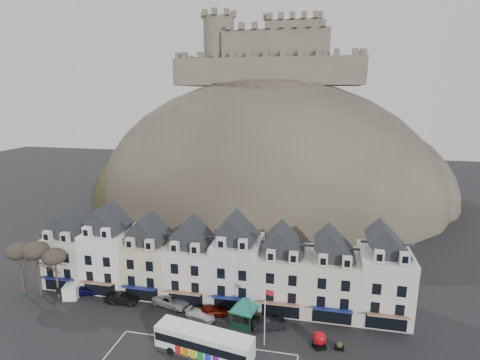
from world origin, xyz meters
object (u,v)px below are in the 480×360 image
red_buoy (319,339)px  car_charcoal (270,323)px  white_van (75,287)px  car_black (122,299)px  car_navy (83,290)px  car_silver (171,300)px  bus (204,342)px  flagpole (265,313)px  bus_shelter (244,303)px  car_white (200,315)px  car_maroon (211,311)px

red_buoy → car_charcoal: red_buoy is taller
car_charcoal → white_van: bearing=64.4°
red_buoy → car_black: red_buoy is taller
red_buoy → car_navy: size_ratio=0.45×
white_van → car_silver: (15.72, -0.04, -0.28)m
bus → flagpole: flagpole is taller
car_silver → car_charcoal: bearing=-83.3°
car_navy → car_charcoal: bearing=-114.2°
car_silver → car_charcoal: (14.67, -2.46, -0.03)m
bus → car_black: (-15.10, 8.32, -1.07)m
car_silver → bus_shelter: bearing=-86.1°
car_navy → car_charcoal: (28.98, -2.50, -0.03)m
flagpole → car_charcoal: 5.11m
car_navy → car_charcoal: 29.09m
bus → car_white: bus is taller
car_navy → car_white: bearing=-116.6°
car_silver → car_white: bearing=-99.1°
bus_shelter → red_buoy: size_ratio=3.07×
car_maroon → flagpole: bearing=-143.0°
bus → car_white: size_ratio=2.84×
bus → white_van: bearing=168.4°
car_charcoal → bus: bearing=114.4°
car_black → car_white: bearing=-98.8°
car_navy → bus_shelter: bearing=-114.9°
red_buoy → car_black: (-28.27, 3.93, -0.29)m
red_buoy → car_maroon: red_buoy is taller
car_maroon → bus: bearing=166.9°
bus_shelter → car_charcoal: bearing=11.5°
car_navy → car_black: size_ratio=0.98×
flagpole → car_black: size_ratio=1.68×
car_black → car_maroon: size_ratio=1.02×
car_black → car_charcoal: size_ratio=1.02×
car_black → car_white: size_ratio=1.09×
red_buoy → bus_shelter: bearing=165.7°
red_buoy → car_navy: 35.70m
flagpole → car_maroon: size_ratio=1.70×
flagpole → car_maroon: 10.05m
car_maroon → car_charcoal: size_ratio=1.01×
red_buoy → car_silver: red_buoy is taller
car_silver → car_charcoal: size_ratio=1.22×
red_buoy → car_silver: bearing=166.8°
car_navy → car_charcoal: car_navy is taller
white_van → car_maroon: white_van is taller
car_silver → bus: bearing=-123.7°
car_navy → car_maroon: car_maroon is taller
car_silver → car_maroon: size_ratio=1.21×
flagpole → white_van: (-30.27, 6.02, -3.39)m
car_navy → red_buoy: bearing=-117.3°
bus → car_silver: 12.25m
flagpole → car_silver: size_ratio=1.41×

